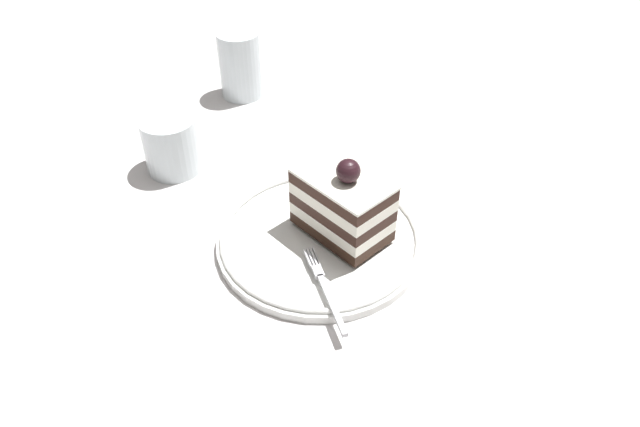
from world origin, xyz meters
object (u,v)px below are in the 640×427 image
(cake_slice, at_px, (343,204))
(drink_glass_far, at_px, (241,66))
(drink_glass_near, at_px, (172,146))
(fork, at_px, (324,286))
(dessert_plate, at_px, (320,239))

(cake_slice, height_order, drink_glass_far, cake_slice)
(drink_glass_near, relative_size, drink_glass_far, 0.74)
(drink_glass_far, bearing_deg, cake_slice, -48.36)
(cake_slice, xyz_separation_m, fork, (0.01, -0.09, -0.04))
(drink_glass_near, bearing_deg, dessert_plate, -19.05)
(fork, relative_size, drink_glass_far, 1.03)
(cake_slice, bearing_deg, drink_glass_near, 165.38)
(dessert_plate, distance_m, drink_glass_far, 0.36)
(dessert_plate, height_order, drink_glass_far, drink_glass_far)
(cake_slice, relative_size, drink_glass_far, 1.21)
(drink_glass_far, bearing_deg, drink_glass_near, -91.84)
(dessert_plate, relative_size, drink_glass_near, 3.13)
(cake_slice, relative_size, drink_glass_near, 1.64)
(dessert_plate, bearing_deg, drink_glass_near, 160.95)
(fork, bearing_deg, drink_glass_near, 148.88)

